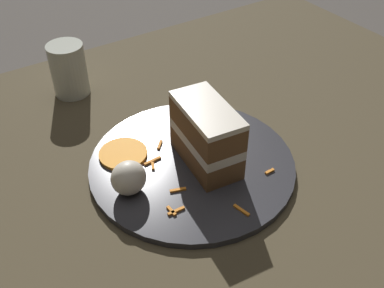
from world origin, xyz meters
name	(u,v)px	position (x,y,z in m)	size (l,w,h in m)	color
ground_plane	(173,195)	(0.00, 0.00, 0.00)	(6.00, 6.00, 0.00)	#4C4742
dining_table	(173,188)	(0.00, 0.00, 0.01)	(1.23, 0.86, 0.03)	#4C422D
plate	(192,164)	(0.04, 0.01, 0.03)	(0.30, 0.30, 0.01)	#333338
cake_slice	(206,135)	(0.06, 0.00, 0.09)	(0.07, 0.12, 0.09)	brown
cream_dollop	(129,178)	(-0.06, 0.01, 0.06)	(0.05, 0.04, 0.05)	silver
orange_garnish	(123,154)	(-0.04, 0.08, 0.04)	(0.07, 0.07, 0.00)	orange
carrot_shreds_scatter	(189,173)	(0.02, -0.01, 0.04)	(0.18, 0.21, 0.00)	orange
drinking_glass	(69,73)	(-0.03, 0.29, 0.07)	(0.06, 0.06, 0.09)	beige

